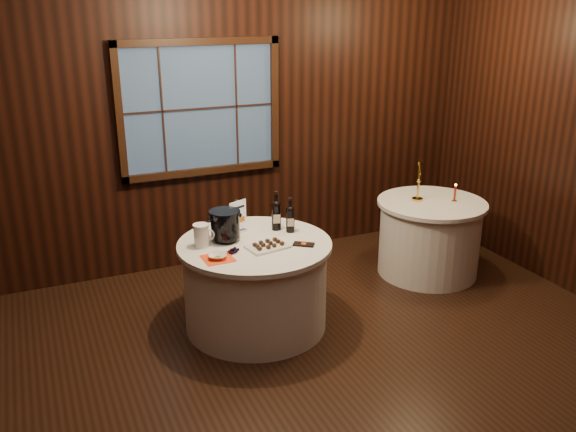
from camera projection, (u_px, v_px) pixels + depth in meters
name	position (u px, v px, depth m)	size (l,w,h in m)	color
ground	(305.00, 388.00, 4.42)	(6.00, 6.00, 0.00)	black
back_wall	(200.00, 119.00, 6.04)	(6.00, 0.10, 3.00)	black
main_table	(255.00, 284.00, 5.15)	(1.28, 1.28, 0.77)	white
side_table	(429.00, 237.00, 6.17)	(1.08, 1.08, 0.77)	white
sign_stand	(237.00, 221.00, 5.21)	(0.18, 0.14, 0.29)	silver
port_bottle_left	(276.00, 213.00, 5.26)	(0.08, 0.09, 0.35)	black
port_bottle_right	(290.00, 217.00, 5.21)	(0.07, 0.08, 0.31)	black
ice_bucket	(225.00, 225.00, 5.02)	(0.26, 0.26, 0.26)	black
chocolate_plate	(268.00, 246.00, 4.91)	(0.36, 0.27, 0.05)	white
chocolate_box	(304.00, 244.00, 4.97)	(0.17, 0.09, 0.01)	black
grape_bunch	(235.00, 251.00, 4.80)	(0.16, 0.10, 0.04)	black
glass_pitcher	(202.00, 235.00, 4.92)	(0.17, 0.13, 0.19)	white
orange_napkin	(218.00, 258.00, 4.71)	(0.23, 0.23, 0.00)	#FA4115
cracker_bowl	(218.00, 256.00, 4.70)	(0.14, 0.14, 0.03)	white
brass_candlestick	(418.00, 186.00, 6.03)	(0.11, 0.11, 0.40)	gold
red_candle	(455.00, 195.00, 6.01)	(0.05, 0.05, 0.19)	gold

